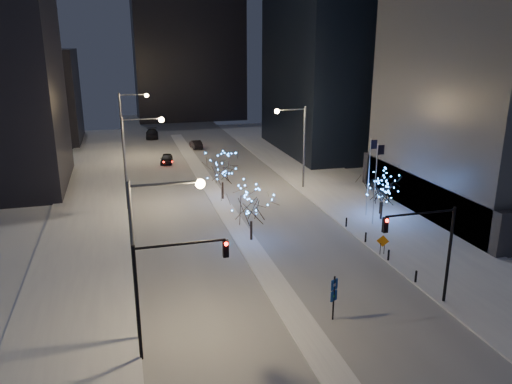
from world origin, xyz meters
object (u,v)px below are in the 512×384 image
object	(u,v)px
traffic_signal_west	(165,280)
street_lamp_east	(297,137)
car_far	(152,134)
street_lamp_w_mid	(134,150)
car_near	(167,159)
traffic_signal_east	(431,241)
street_lamp_w_far	(128,116)
holiday_tree_median_near	(251,205)
construction_sign	(383,243)
holiday_tree_plaza_near	(383,187)
holiday_tree_plaza_far	(382,191)
holiday_tree_median_far	(222,169)
street_lamp_w_near	(151,238)
car_mid	(196,144)
wayfinding_sign	(334,293)

from	to	relation	value
traffic_signal_west	street_lamp_east	bearing A→B (deg)	58.31
traffic_signal_west	car_far	bearing A→B (deg)	86.76
street_lamp_w_mid	car_near	xyz separation A→B (m)	(5.00, 20.42, -5.79)
traffic_signal_east	traffic_signal_west	bearing A→B (deg)	-176.71
street_lamp_w_far	holiday_tree_median_near	size ratio (longest dim) A/B	1.92
car_near	car_far	size ratio (longest dim) A/B	0.76
traffic_signal_west	construction_sign	size ratio (longest dim) A/B	4.09
holiday_tree_plaza_near	holiday_tree_median_near	bearing A→B (deg)	-172.47
traffic_signal_west	holiday_tree_plaza_far	xyz separation A→B (m)	(23.67, 18.56, -2.16)
holiday_tree_plaza_near	construction_sign	xyz separation A→B (m)	(-4.23, -7.89, -2.28)
traffic_signal_west	holiday_tree_plaza_near	world-z (taller)	traffic_signal_west
car_far	holiday_tree_median_far	distance (m)	40.81
street_lamp_w_far	construction_sign	xyz separation A→B (m)	(19.24, -42.78, -5.32)
street_lamp_east	holiday_tree_plaza_near	xyz separation A→B (m)	(4.45, -12.89, -2.99)
street_lamp_w_far	street_lamp_east	bearing A→B (deg)	-49.15
traffic_signal_west	car_near	size ratio (longest dim) A/B	1.68
street_lamp_w_near	car_far	size ratio (longest dim) A/B	1.83
street_lamp_w_mid	holiday_tree_plaza_near	xyz separation A→B (m)	(23.47, -9.89, -3.04)
street_lamp_w_far	car_far	world-z (taller)	street_lamp_w_far
street_lamp_w_far	holiday_tree_median_far	xyz separation A→B (m)	(9.44, -24.08, -2.86)
street_lamp_w_far	holiday_tree_plaza_far	size ratio (longest dim) A/B	2.60
traffic_signal_east	car_mid	xyz separation A→B (m)	(-7.04, 56.00, -4.06)
street_lamp_w_near	car_near	xyz separation A→B (m)	(5.00, 45.42, -5.79)
holiday_tree_median_near	construction_sign	bearing A→B (deg)	-31.62
street_lamp_w_mid	traffic_signal_west	bearing A→B (deg)	-88.94
street_lamp_w_mid	holiday_tree_plaza_far	size ratio (longest dim) A/B	2.60
car_far	holiday_tree_median_near	world-z (taller)	holiday_tree_median_near
street_lamp_w_far	holiday_tree_median_far	size ratio (longest dim) A/B	1.86
traffic_signal_east	holiday_tree_median_far	bearing A→B (deg)	107.40
car_near	construction_sign	world-z (taller)	construction_sign
holiday_tree_median_near	holiday_tree_plaza_far	bearing A→B (deg)	12.65
street_lamp_w_near	construction_sign	size ratio (longest dim) A/B	5.85
street_lamp_east	car_mid	distance (m)	28.79
car_near	holiday_tree_plaza_near	size ratio (longest dim) A/B	0.81
street_lamp_w_mid	construction_sign	bearing A→B (deg)	-42.74
holiday_tree_median_near	traffic_signal_west	bearing A→B (deg)	-120.37
street_lamp_east	traffic_signal_east	size ratio (longest dim) A/B	1.43
car_mid	holiday_tree_median_near	bearing A→B (deg)	83.72
street_lamp_w_far	wayfinding_sign	distance (m)	52.41
street_lamp_w_far	traffic_signal_east	world-z (taller)	street_lamp_w_far
car_near	holiday_tree_median_far	world-z (taller)	holiday_tree_median_far
street_lamp_w_near	car_near	bearing A→B (deg)	83.71
wayfinding_sign	street_lamp_w_far	bearing A→B (deg)	78.20
car_far	car_mid	bearing A→B (deg)	-56.45
holiday_tree_median_near	construction_sign	world-z (taller)	holiday_tree_median_near
street_lamp_w_near	car_mid	world-z (taller)	street_lamp_w_near
holiday_tree_median_far	holiday_tree_plaza_near	world-z (taller)	holiday_tree_median_far
car_far	traffic_signal_east	bearing A→B (deg)	-74.85
street_lamp_w_mid	car_far	xyz separation A→B (m)	(4.37, 41.32, -5.71)
wayfinding_sign	holiday_tree_plaza_far	bearing A→B (deg)	29.31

